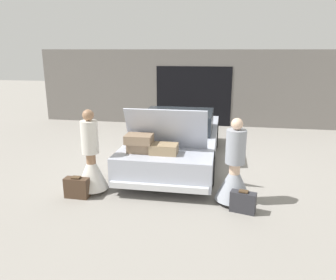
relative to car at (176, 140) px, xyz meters
name	(u,v)px	position (x,y,z in m)	size (l,w,h in m)	color
ground_plane	(176,161)	(0.00, 0.00, -0.57)	(40.00, 40.00, 0.00)	gray
garage_wall_back	(194,88)	(0.00, 4.35, 0.82)	(12.00, 0.14, 2.80)	slate
car	(176,140)	(0.00, 0.00, 0.00)	(2.04, 4.71, 1.66)	#B2B7C6
person_left	(91,164)	(-1.40, -2.15, 0.03)	(0.64, 0.64, 1.70)	#997051
person_right	(234,174)	(1.41, -2.16, 0.00)	(0.69, 0.69, 1.63)	beige
suitcase_beside_left_person	(77,188)	(-1.59, -2.46, -0.37)	(0.48, 0.21, 0.43)	#473323
suitcase_beside_right_person	(243,202)	(1.57, -2.52, -0.38)	(0.48, 0.29, 0.41)	#2D2D33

